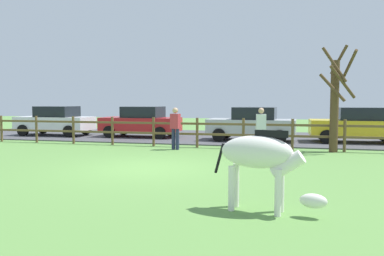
{
  "coord_description": "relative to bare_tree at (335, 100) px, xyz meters",
  "views": [
    {
      "loc": [
        3.72,
        -9.86,
        1.91
      ],
      "look_at": [
        1.07,
        0.94,
        1.1
      ],
      "focal_mm": 35.09,
      "sensor_mm": 36.0,
      "label": 1
    }
  ],
  "objects": [
    {
      "name": "visitor_right_of_tree",
      "position": [
        -2.67,
        -0.32,
        -1.03
      ],
      "size": [
        0.4,
        0.28,
        1.64
      ],
      "color": "#232847",
      "rests_on": "ground_plane"
    },
    {
      "name": "zebra",
      "position": [
        -2.19,
        -8.25,
        -1.01
      ],
      "size": [
        1.93,
        0.68,
        1.41
      ],
      "color": "white",
      "rests_on": "ground_plane"
    },
    {
      "name": "bare_tree",
      "position": [
        0.0,
        0.0,
        0.0
      ],
      "size": [
        1.3,
        1.39,
        3.96
      ],
      "color": "#513A23",
      "rests_on": "ground_plane"
    },
    {
      "name": "parked_car_red",
      "position": [
        -8.95,
        3.38,
        -1.1
      ],
      "size": [
        4.03,
        1.93,
        1.56
      ],
      "color": "red",
      "rests_on": "parking_asphalt"
    },
    {
      "name": "crow_on_grass",
      "position": [
        -1.96,
        -3.84,
        -1.81
      ],
      "size": [
        0.21,
        0.1,
        0.2
      ],
      "color": "black",
      "rests_on": "ground_plane"
    },
    {
      "name": "parking_asphalt",
      "position": [
        -5.56,
        4.49,
        -1.92
      ],
      "size": [
        28.0,
        7.4,
        0.05
      ],
      "primitive_type": "cube",
      "color": "#47474C",
      "rests_on": "ground_plane"
    },
    {
      "name": "visitor_left_of_tree",
      "position": [
        -5.93,
        -0.69,
        -1.03
      ],
      "size": [
        0.4,
        0.3,
        1.64
      ],
      "color": "#232847",
      "rests_on": "ground_plane"
    },
    {
      "name": "parked_car_yellow",
      "position": [
        1.36,
        3.23,
        -1.1
      ],
      "size": [
        4.02,
        1.92,
        1.56
      ],
      "color": "yellow",
      "rests_on": "parking_asphalt"
    },
    {
      "name": "paddock_fence",
      "position": [
        -6.2,
        0.19,
        -1.25
      ],
      "size": [
        20.82,
        0.11,
        1.21
      ],
      "color": "brown",
      "rests_on": "ground_plane"
    },
    {
      "name": "parked_car_white",
      "position": [
        -13.75,
        3.1,
        -1.1
      ],
      "size": [
        4.0,
        1.89,
        1.56
      ],
      "color": "white",
      "rests_on": "parking_asphalt"
    },
    {
      "name": "ground_plane",
      "position": [
        -5.56,
        -4.81,
        -1.94
      ],
      "size": [
        60.0,
        60.0,
        0.0
      ],
      "primitive_type": "plane",
      "color": "#5B8C42"
    },
    {
      "name": "parked_car_silver",
      "position": [
        -3.26,
        2.86,
        -1.1
      ],
      "size": [
        4.09,
        2.06,
        1.56
      ],
      "color": "#B7BABF",
      "rests_on": "parking_asphalt"
    }
  ]
}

